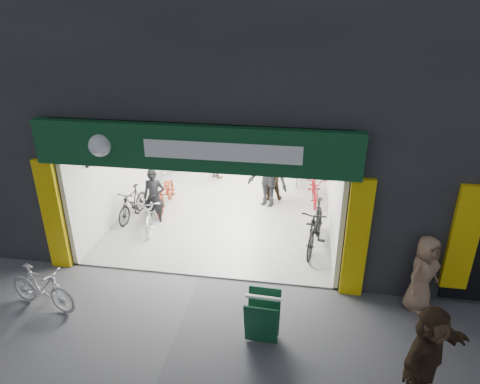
% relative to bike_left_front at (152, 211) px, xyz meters
% --- Properties ---
extents(ground, '(60.00, 60.00, 0.00)m').
position_rel_bike_left_front_xyz_m(ground, '(1.80, -2.06, -0.47)').
color(ground, '#56565B').
rests_on(ground, ground).
extents(building, '(17.00, 10.27, 8.00)m').
position_rel_bike_left_front_xyz_m(building, '(2.71, 2.93, 3.84)').
color(building, '#232326').
rests_on(building, ground).
extents(bike_left_front, '(0.95, 1.88, 0.94)m').
position_rel_bike_left_front_xyz_m(bike_left_front, '(0.00, 0.00, 0.00)').
color(bike_left_front, silver).
rests_on(bike_left_front, ground).
extents(bike_left_midfront, '(0.61, 1.60, 0.94)m').
position_rel_bike_left_front_xyz_m(bike_left_midfront, '(-0.70, 0.35, -0.00)').
color(bike_left_midfront, black).
rests_on(bike_left_midfront, ground).
extents(bike_left_midback, '(0.78, 1.88, 0.97)m').
position_rel_bike_left_front_xyz_m(bike_left_midback, '(0.00, 1.13, 0.01)').
color(bike_left_midback, maroon).
rests_on(bike_left_midback, ground).
extents(bike_left_back, '(0.68, 1.68, 0.98)m').
position_rel_bike_left_front_xyz_m(bike_left_back, '(-0.62, 3.45, 0.02)').
color(bike_left_back, silver).
rests_on(bike_left_back, ground).
extents(bike_right_front, '(0.90, 2.07, 1.20)m').
position_rel_bike_left_front_xyz_m(bike_right_front, '(4.30, -0.41, 0.13)').
color(bike_right_front, black).
rests_on(bike_right_front, ground).
extents(bike_right_mid, '(0.68, 1.73, 0.90)m').
position_rel_bike_left_front_xyz_m(bike_right_mid, '(4.30, 2.28, -0.02)').
color(bike_right_mid, maroon).
rests_on(bike_right_mid, ground).
extents(bike_right_back, '(0.46, 1.59, 0.96)m').
position_rel_bike_left_front_xyz_m(bike_right_back, '(3.71, 3.80, 0.01)').
color(bike_right_back, '#A2A2A6').
rests_on(bike_right_back, ground).
extents(parked_bike, '(1.63, 0.78, 0.95)m').
position_rel_bike_left_front_xyz_m(parked_bike, '(-1.00, -3.53, 0.00)').
color(parked_bike, silver).
rests_on(parked_bike, ground).
extents(customer_a, '(0.62, 0.46, 1.56)m').
position_rel_bike_left_front_xyz_m(customer_a, '(-0.00, 0.21, 0.31)').
color(customer_a, black).
rests_on(customer_a, ground).
extents(customer_b, '(0.89, 0.77, 1.58)m').
position_rel_bike_left_front_xyz_m(customer_b, '(2.95, 2.21, 0.32)').
color(customer_b, '#312416').
rests_on(customer_b, ground).
extents(customer_c, '(1.41, 1.10, 1.93)m').
position_rel_bike_left_front_xyz_m(customer_c, '(2.91, 1.71, 0.49)').
color(customer_c, black).
rests_on(customer_c, ground).
extents(customer_d, '(0.91, 0.83, 1.49)m').
position_rel_bike_left_front_xyz_m(customer_d, '(1.01, 3.55, 0.27)').
color(customer_d, '#7C5F48').
rests_on(customer_d, ground).
extents(pedestrian_near, '(0.92, 0.91, 1.61)m').
position_rel_bike_left_front_xyz_m(pedestrian_near, '(6.33, -2.36, 0.33)').
color(pedestrian_near, '#957157').
rests_on(pedestrian_near, ground).
extents(pedestrian_far, '(1.45, 1.45, 1.68)m').
position_rel_bike_left_front_xyz_m(pedestrian_far, '(5.91, -4.56, 0.37)').
color(pedestrian_far, '#39291A').
rests_on(pedestrian_far, ground).
extents(sandwich_board, '(0.62, 0.63, 0.91)m').
position_rel_bike_left_front_xyz_m(sandwich_board, '(3.37, -3.72, 0.03)').
color(sandwich_board, '#104126').
rests_on(sandwich_board, ground).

